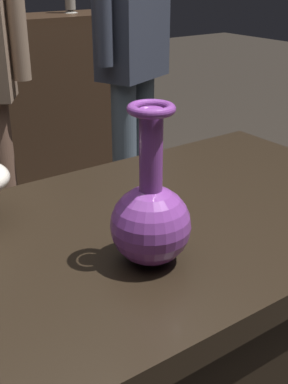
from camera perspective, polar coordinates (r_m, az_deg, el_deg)
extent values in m
cube|color=black|center=(0.99, -0.64, -5.08)|extent=(1.20, 0.64, 0.05)
sphere|color=#7A388E|center=(0.83, 0.75, -3.81)|extent=(0.14, 0.14, 0.14)
cylinder|color=#7A388E|center=(0.78, 0.80, 4.47)|extent=(0.04, 0.04, 0.14)
torus|color=#7A388E|center=(0.76, 0.84, 9.48)|extent=(0.07, 0.07, 0.01)
cone|color=gray|center=(3.33, -8.37, 19.74)|extent=(0.09, 0.09, 0.02)
cylinder|color=slate|center=(2.41, -0.20, 3.72)|extent=(0.11, 0.11, 0.81)
cylinder|color=slate|center=(2.30, -2.21, 2.60)|extent=(0.11, 0.11, 0.81)
cylinder|color=brown|center=(2.27, -15.61, 0.76)|extent=(0.11, 0.11, 0.77)
cylinder|color=#846B56|center=(2.08, -14.37, 19.29)|extent=(0.07, 0.07, 0.52)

